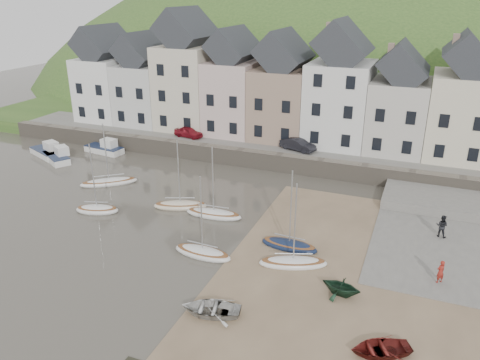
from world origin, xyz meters
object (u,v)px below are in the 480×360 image
at_px(person_red, 441,272).
at_px(car_left, 189,132).
at_px(sailboat_0, 109,182).
at_px(rowboat_red, 380,348).
at_px(rowboat_green, 341,286).
at_px(person_dark, 442,226).
at_px(car_right, 298,144).
at_px(rowboat_white, 211,308).

xyz_separation_m(person_red, car_left, (-27.73, 18.47, 1.28)).
height_order(person_red, car_left, car_left).
bearing_deg(sailboat_0, rowboat_red, -27.26).
height_order(rowboat_green, person_dark, person_dark).
bearing_deg(car_right, rowboat_red, -137.87).
relative_size(rowboat_red, car_left, 0.90).
height_order(rowboat_white, person_red, person_red).
bearing_deg(rowboat_green, rowboat_red, 42.47).
xyz_separation_m(rowboat_white, person_red, (12.32, 8.29, 0.49)).
bearing_deg(person_red, rowboat_green, -8.69).
height_order(sailboat_0, rowboat_white, sailboat_0).
height_order(sailboat_0, car_right, sailboat_0).
bearing_deg(rowboat_green, car_right, -148.81).
bearing_deg(car_right, rowboat_white, -157.11).
bearing_deg(rowboat_green, person_red, 131.87).
bearing_deg(car_left, person_dark, -103.89).
relative_size(person_red, car_right, 0.40).
bearing_deg(sailboat_0, person_dark, 1.03).
bearing_deg(rowboat_white, person_dark, 126.98).
bearing_deg(sailboat_0, rowboat_white, -39.03).
xyz_separation_m(rowboat_white, rowboat_green, (6.69, 4.67, 0.28)).
xyz_separation_m(rowboat_red, car_right, (-11.78, 26.45, 1.87)).
xyz_separation_m(sailboat_0, rowboat_white, (17.71, -14.35, 0.16)).
distance_m(car_left, car_right, 13.18).
distance_m(rowboat_green, rowboat_red, 5.23).
height_order(rowboat_green, person_red, person_red).
distance_m(rowboat_white, person_red, 14.86).
bearing_deg(rowboat_green, person_dark, 160.18).
xyz_separation_m(person_dark, car_left, (-27.77, 11.87, 1.19)).
relative_size(rowboat_green, person_dark, 1.36).
relative_size(rowboat_green, person_red, 1.52).
distance_m(sailboat_0, car_right, 19.94).
relative_size(rowboat_white, person_dark, 1.97).
bearing_deg(car_left, car_right, -80.75).
bearing_deg(rowboat_red, person_red, 132.93).
distance_m(rowboat_green, car_right, 23.86).
relative_size(person_red, person_dark, 0.89).
relative_size(sailboat_0, person_dark, 3.55).
bearing_deg(person_dark, person_red, 104.39).
bearing_deg(rowboat_red, sailboat_0, -145.16).
distance_m(person_dark, car_right, 18.84).
xyz_separation_m(car_left, car_right, (13.18, 0.00, 0.05)).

